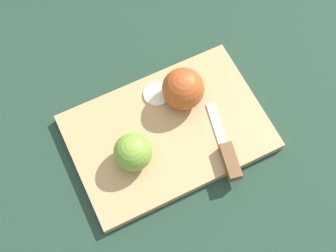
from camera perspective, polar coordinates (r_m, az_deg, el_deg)
name	(u,v)px	position (r m, az deg, el deg)	size (l,w,h in m)	color
ground_plane	(168,134)	(0.90, 0.00, -1.01)	(4.00, 4.00, 0.00)	#1E3828
cutting_board	(168,132)	(0.89, 0.00, -0.77)	(0.38, 0.27, 0.02)	tan
apple_half_left	(133,152)	(0.83, -4.33, -3.21)	(0.07, 0.07, 0.07)	olive
apple_half_right	(183,89)	(0.87, 1.86, 4.52)	(0.08, 0.08, 0.08)	#AD4C1E
knife	(229,158)	(0.85, 7.41, -3.83)	(0.04, 0.16, 0.02)	silver
apple_slice	(157,94)	(0.91, -1.41, 3.89)	(0.05, 0.05, 0.01)	beige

